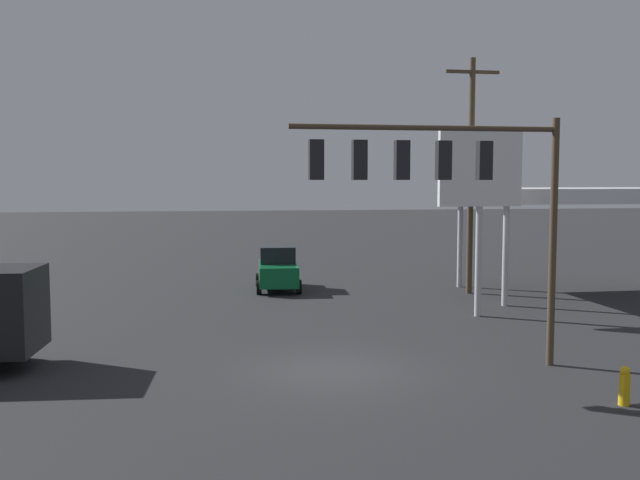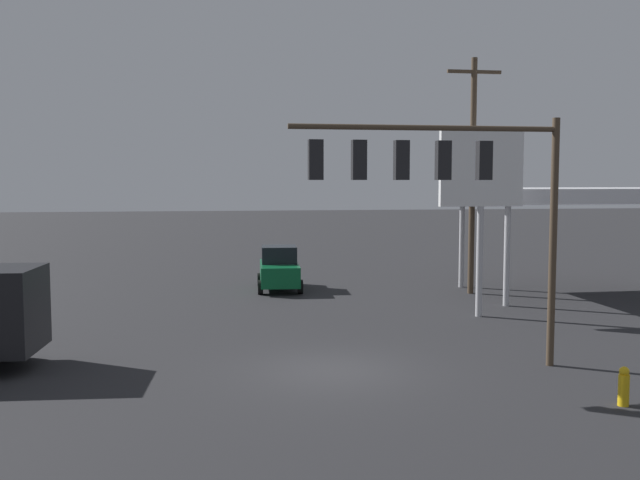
# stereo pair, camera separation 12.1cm
# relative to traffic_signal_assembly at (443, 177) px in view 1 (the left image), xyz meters

# --- Properties ---
(ground_plane) EXTENTS (200.00, 200.00, 0.00)m
(ground_plane) POSITION_rel_traffic_signal_assembly_xyz_m (2.81, -0.42, -5.03)
(ground_plane) COLOR #262628
(traffic_signal_assembly) EXTENTS (7.15, 0.43, 6.58)m
(traffic_signal_assembly) POSITION_rel_traffic_signal_assembly_xyz_m (0.00, 0.00, 0.00)
(traffic_signal_assembly) COLOR #473828
(traffic_signal_assembly) RESTS_ON ground
(utility_pole) EXTENTS (2.40, 0.26, 10.21)m
(utility_pole) POSITION_rel_traffic_signal_assembly_xyz_m (-5.41, -12.01, 0.36)
(utility_pole) COLOR #473828
(utility_pole) RESTS_ON ground
(gas_station_canopy) EXTENTS (10.70, 6.30, 4.62)m
(gas_station_canopy) POSITION_rel_traffic_signal_assembly_xyz_m (-10.40, -11.33, -0.76)
(gas_station_canopy) COLOR silver
(gas_station_canopy) RESTS_ON ground
(price_sign) EXTENTS (3.09, 0.27, 6.78)m
(price_sign) POSITION_rel_traffic_signal_assembly_xyz_m (-3.76, -6.88, 0.06)
(price_sign) COLOR #B7B7BC
(price_sign) RESTS_ON ground
(hatchback_crossing) EXTENTS (2.15, 3.90, 1.97)m
(hatchback_crossing) POSITION_rel_traffic_signal_assembly_xyz_m (2.79, -14.42, -4.08)
(hatchback_crossing) COLOR #0C592D
(hatchback_crossing) RESTS_ON ground
(fire_hydrant) EXTENTS (0.24, 0.24, 0.88)m
(fire_hydrant) POSITION_rel_traffic_signal_assembly_xyz_m (-3.01, 3.51, -4.59)
(fire_hydrant) COLOR gold
(fire_hydrant) RESTS_ON ground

